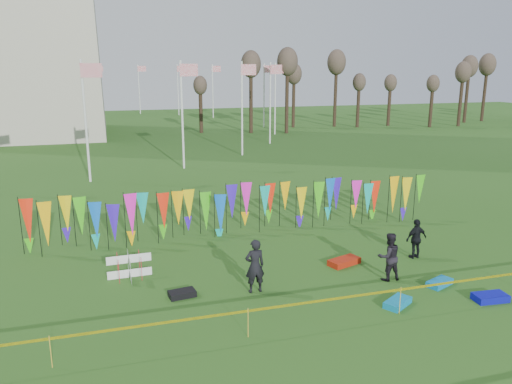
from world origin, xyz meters
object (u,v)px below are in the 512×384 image
object	(u,v)px
kite_bag_blue	(490,297)
person_mid	(389,257)
person_right	(416,239)
kite_bag_red	(344,262)
box_kite	(129,266)
kite_bag_black	(182,294)
person_left	(255,266)
kite_bag_turquoise	(398,303)
kite_bag_teal	(440,283)

from	to	relation	value
kite_bag_blue	person_mid	bearing A→B (deg)	133.81
person_right	kite_bag_red	distance (m)	3.14
box_kite	person_mid	distance (m)	9.39
kite_bag_red	kite_bag_black	world-z (taller)	kite_bag_red
person_mid	kite_bag_black	world-z (taller)	person_mid
person_left	kite_bag_black	xyz separation A→B (m)	(-2.45, 0.33, -0.84)
kite_bag_red	kite_bag_turquoise	bearing A→B (deg)	-88.48
box_kite	kite_bag_blue	world-z (taller)	box_kite
person_mid	kite_bag_black	bearing A→B (deg)	-4.73
kite_bag_blue	kite_bag_red	distance (m)	5.30
box_kite	kite_bag_red	xyz separation A→B (m)	(8.08, -1.08, -0.33)
kite_bag_black	kite_bag_teal	size ratio (longest dim) A/B	0.86
person_left	kite_bag_turquoise	bearing A→B (deg)	148.51
person_left	kite_bag_blue	distance (m)	7.84
kite_bag_blue	kite_bag_black	bearing A→B (deg)	161.78
person_left	person_right	bearing A→B (deg)	-173.00
kite_bag_blue	box_kite	bearing A→B (deg)	154.94
kite_bag_blue	person_right	bearing A→B (deg)	92.34
kite_bag_blue	kite_bag_teal	bearing A→B (deg)	119.94
person_mid	person_left	bearing A→B (deg)	-3.70
box_kite	kite_bag_turquoise	distance (m)	9.45
box_kite	person_left	size ratio (longest dim) A/B	0.48
person_left	kite_bag_red	xyz separation A→B (m)	(4.03, 1.35, -0.83)
person_left	kite_bag_red	size ratio (longest dim) A/B	1.47
box_kite	kite_bag_teal	bearing A→B (deg)	-19.97
person_mid	person_right	distance (m)	2.70
person_mid	kite_bag_red	xyz separation A→B (m)	(-0.86, 1.75, -0.77)
person_left	person_right	xyz separation A→B (m)	(7.09, 1.17, -0.13)
person_mid	kite_bag_teal	world-z (taller)	person_mid
kite_bag_red	kite_bag_teal	distance (m)	3.60
kite_bag_turquoise	kite_bag_blue	size ratio (longest dim) A/B	0.94
kite_bag_teal	kite_bag_black	bearing A→B (deg)	169.09
kite_bag_turquoise	kite_bag_black	size ratio (longest dim) A/B	1.17
kite_bag_teal	person_left	bearing A→B (deg)	167.91
person_mid	kite_bag_blue	size ratio (longest dim) A/B	1.62
person_left	person_right	distance (m)	7.18
kite_bag_blue	kite_bag_black	distance (m)	10.21
person_left	person_mid	size ratio (longest dim) A/B	1.06
person_mid	kite_bag_black	size ratio (longest dim) A/B	2.02
box_kite	kite_bag_black	xyz separation A→B (m)	(1.60, -2.09, -0.35)
kite_bag_teal	kite_bag_blue	bearing A→B (deg)	-60.06
kite_bag_red	kite_bag_teal	bearing A→B (deg)	-48.98
box_kite	person_mid	xyz separation A→B (m)	(8.94, -2.83, 0.44)
person_left	kite_bag_turquoise	xyz separation A→B (m)	(4.13, -2.30, -0.84)
box_kite	kite_bag_black	bearing A→B (deg)	-52.55
person_right	kite_bag_turquoise	xyz separation A→B (m)	(-2.96, -3.47, -0.71)
box_kite	person_mid	size ratio (longest dim) A/B	0.51
kite_bag_blue	person_left	bearing A→B (deg)	158.48
person_mid	kite_bag_teal	size ratio (longest dim) A/B	1.74
kite_bag_turquoise	kite_bag_red	size ratio (longest dim) A/B	0.80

